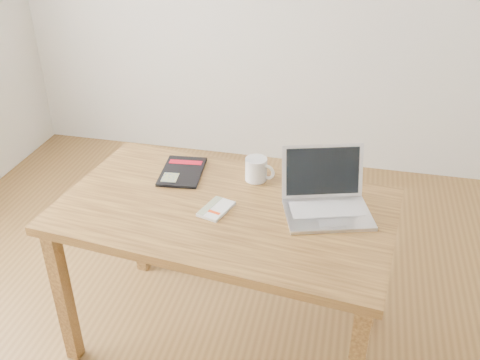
% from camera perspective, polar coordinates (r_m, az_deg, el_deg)
% --- Properties ---
extents(room, '(4.04, 4.04, 2.70)m').
position_cam_1_polar(room, '(1.80, -4.17, 10.99)').
color(room, brown).
rests_on(room, ground).
extents(desk, '(1.44, 0.93, 0.75)m').
position_cam_1_polar(desk, '(2.24, -1.60, -4.80)').
color(desk, brown).
rests_on(desk, ground).
extents(white_guidebook, '(0.14, 0.18, 0.01)m').
position_cam_1_polar(white_guidebook, '(2.17, -2.56, -3.10)').
color(white_guidebook, silver).
rests_on(white_guidebook, desk).
extents(black_guidebook, '(0.21, 0.29, 0.01)m').
position_cam_1_polar(black_guidebook, '(2.44, -6.19, 0.91)').
color(black_guidebook, black).
rests_on(black_guidebook, desk).
extents(laptop, '(0.41, 0.38, 0.23)m').
position_cam_1_polar(laptop, '(2.18, 9.15, -1.94)').
color(laptop, silver).
rests_on(laptop, desk).
extents(coffee_mug, '(0.14, 0.10, 0.10)m').
position_cam_1_polar(coffee_mug, '(2.35, 1.81, 1.18)').
color(coffee_mug, white).
rests_on(coffee_mug, desk).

